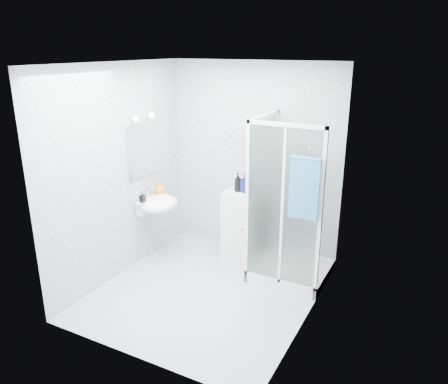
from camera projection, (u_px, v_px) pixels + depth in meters
The scene contains 12 objects.
room at pixel (205, 187), 4.75m from camera, with size 2.40×2.60×2.60m.
shower_enclosure at pixel (284, 244), 5.38m from camera, with size 0.90×0.95×2.00m.
wall_basin at pixel (158, 204), 5.72m from camera, with size 0.46×0.56×0.35m.
mirror at pixel (142, 150), 5.59m from camera, with size 0.02×0.60×0.70m, color white.
vanity_lights at pixel (143, 117), 5.43m from camera, with size 0.10×0.40×0.08m.
wall_hooks at pixel (235, 136), 5.82m from camera, with size 0.23×0.06×0.03m.
storage_cabinet at pixel (240, 225), 5.88m from camera, with size 0.39×0.42×0.94m.
hand_towel at pixel (304, 187), 4.61m from camera, with size 0.32×0.05×0.69m.
shampoo_bottle_a at pixel (238, 182), 5.71m from camera, with size 0.10×0.10×0.25m, color black.
shampoo_bottle_b at pixel (245, 183), 5.69m from camera, with size 0.11×0.12×0.26m, color #0C1248.
soap_dispenser_orange at pixel (160, 189), 5.83m from camera, with size 0.14×0.14×0.18m, color orange.
soap_dispenser_black at pixel (142, 197), 5.56m from camera, with size 0.06×0.07×0.14m, color black.
Camera 1 is at (2.27, -3.92, 2.77)m, focal length 35.00 mm.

